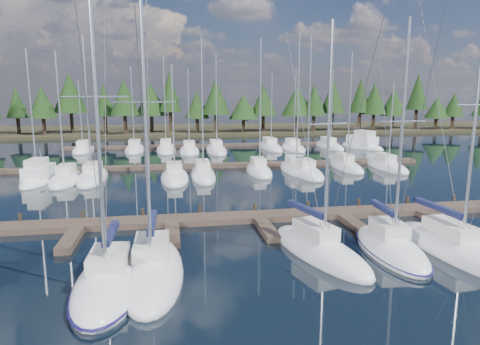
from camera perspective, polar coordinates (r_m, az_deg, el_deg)
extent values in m
plane|color=black|center=(41.86, -0.95, -1.56)|extent=(260.00, 260.00, 0.00)
cube|color=#312D1B|center=(101.03, -5.96, 5.69)|extent=(220.00, 30.00, 0.60)
cube|color=#49382D|center=(30.35, 2.39, -5.89)|extent=(44.00, 2.00, 0.40)
cube|color=#49382D|center=(27.57, -21.72, -8.37)|extent=(0.90, 4.00, 0.40)
cube|color=#49382D|center=(26.90, -9.02, -8.20)|extent=(0.90, 4.00, 0.40)
cube|color=#49382D|center=(27.55, 3.66, -7.63)|extent=(0.90, 4.00, 0.40)
cube|color=#49382D|center=(29.44, 15.20, -6.79)|extent=(0.90, 4.00, 0.40)
cube|color=#49382D|center=(32.35, 24.97, -5.85)|extent=(0.90, 4.00, 0.40)
cylinder|color=#2C2318|center=(32.25, -27.24, -5.63)|extent=(0.26, 0.26, 0.90)
cylinder|color=#2C2318|center=(31.24, -20.22, -5.60)|extent=(0.26, 0.26, 0.90)
cylinder|color=#2C2318|center=(30.72, -12.85, -5.47)|extent=(0.26, 0.26, 0.90)
cylinder|color=#2C2318|center=(30.71, -5.35, -5.24)|extent=(0.26, 0.26, 0.90)
cylinder|color=#2C2318|center=(31.22, 2.02, -4.94)|extent=(0.26, 0.26, 0.90)
cylinder|color=#2C2318|center=(32.23, 9.03, -4.57)|extent=(0.26, 0.26, 0.90)
cylinder|color=#2C2318|center=(33.68, 15.52, -4.17)|extent=(0.26, 0.26, 0.90)
cylinder|color=#2C2318|center=(35.53, 21.40, -3.76)|extent=(0.26, 0.26, 0.90)
cylinder|color=#2C2318|center=(37.71, 26.65, -3.36)|extent=(0.26, 0.26, 0.90)
cube|color=#49382D|center=(51.56, -2.58, 0.96)|extent=(50.00, 1.80, 0.40)
cube|color=#49382D|center=(71.26, -4.49, 3.61)|extent=(46.00, 1.80, 0.40)
ellipsoid|color=white|center=(20.96, -17.08, -14.28)|extent=(3.20, 7.76, 1.90)
cube|color=beige|center=(20.84, -17.09, -10.84)|extent=(1.72, 2.50, 0.70)
cylinder|color=silver|center=(18.73, -18.56, 7.43)|extent=(0.16, 0.16, 13.89)
cylinder|color=silver|center=(21.45, -16.81, -8.09)|extent=(0.21, 3.38, 0.12)
cube|color=#171B3F|center=(21.40, -16.83, -7.70)|extent=(0.44, 3.24, 0.30)
cylinder|color=silver|center=(18.71, -18.68, 9.55)|extent=(2.70, 0.14, 0.07)
cylinder|color=#3F3F44|center=(17.12, -19.53, 6.63)|extent=(0.12, 3.33, 14.20)
cylinder|color=#3F3F44|center=(20.74, -17.51, 7.33)|extent=(0.14, 4.10, 14.20)
ellipsoid|color=#120D43|center=(20.93, -17.09, -14.11)|extent=(3.33, 8.07, 0.18)
ellipsoid|color=white|center=(21.85, -11.63, -12.96)|extent=(3.13, 9.03, 1.90)
cube|color=beige|center=(21.83, -11.69, -9.60)|extent=(1.70, 2.90, 0.70)
cylinder|color=silver|center=(19.65, -12.52, 7.20)|extent=(0.16, 0.16, 13.45)
cylinder|color=silver|center=(22.61, -11.62, -6.88)|extent=(0.17, 3.96, 0.12)
cube|color=#171B3F|center=(22.57, -11.64, -6.51)|extent=(0.40, 3.78, 0.30)
cylinder|color=silver|center=(19.63, -12.59, 9.16)|extent=(2.72, 0.10, 0.07)
cylinder|color=#3F3F44|center=(17.74, -12.90, 6.36)|extent=(0.08, 3.89, 13.76)
cylinder|color=#3F3F44|center=(22.03, -12.10, 7.16)|extent=(0.09, 4.79, 13.76)
ellipsoid|color=white|center=(24.33, 10.54, -10.43)|extent=(4.64, 8.84, 1.90)
cube|color=beige|center=(24.25, 10.05, -7.47)|extent=(2.04, 2.98, 0.70)
cylinder|color=silver|center=(22.50, 11.71, 4.93)|extent=(0.20, 0.20, 11.34)
cylinder|color=silver|center=(24.84, 8.78, -5.19)|extent=(1.10, 3.63, 0.12)
cube|color=#171B3F|center=(24.80, 8.79, -4.86)|extent=(1.27, 3.53, 0.30)
cylinder|color=silver|center=(22.45, 11.77, 6.37)|extent=(2.19, 0.66, 0.07)
cylinder|color=#3F3F44|center=(21.08, 14.63, 4.03)|extent=(0.99, 3.55, 11.65)
cylinder|color=#3F3F44|center=(24.35, 8.57, 5.09)|extent=(1.22, 4.37, 11.65)
ellipsoid|color=white|center=(25.68, 19.44, -9.73)|extent=(3.17, 7.45, 1.90)
cube|color=beige|center=(25.61, 19.26, -6.94)|extent=(1.63, 2.42, 0.70)
cylinder|color=silver|center=(23.94, 20.78, 5.02)|extent=(0.17, 0.17, 11.52)
cylinder|color=silver|center=(26.17, 18.56, -4.82)|extent=(0.33, 3.21, 0.12)
cube|color=#171B3F|center=(26.13, 18.58, -4.50)|extent=(0.55, 3.08, 0.30)
cylinder|color=silver|center=(23.90, 20.87, 6.39)|extent=(2.43, 0.23, 0.07)
cylinder|color=#3F3F44|center=(22.57, 22.50, 4.22)|extent=(0.23, 3.16, 11.83)
cylinder|color=#3F3F44|center=(25.69, 18.86, 5.13)|extent=(0.28, 3.89, 11.83)
ellipsoid|color=#120D43|center=(25.65, 19.45, -9.58)|extent=(3.30, 7.75, 0.18)
ellipsoid|color=white|center=(26.81, 26.74, -9.41)|extent=(3.41, 9.92, 1.90)
cube|color=beige|center=(26.80, 26.28, -6.68)|extent=(1.70, 3.22, 0.70)
cylinder|color=silver|center=(25.05, 28.87, 6.42)|extent=(0.17, 0.17, 13.10)
cylinder|color=silver|center=(27.47, 24.84, -4.54)|extent=(0.47, 4.28, 0.12)
cube|color=#171B3F|center=(27.43, 24.87, -4.24)|extent=(0.68, 4.11, 0.30)
cylinder|color=silver|center=(25.03, 29.00, 7.91)|extent=(2.37, 0.26, 0.07)
cylinder|color=#3F3F44|center=(27.01, 25.13, 6.62)|extent=(0.45, 5.18, 13.41)
ellipsoid|color=white|center=(49.95, -25.31, -0.42)|extent=(2.60, 8.75, 1.90)
cube|color=beige|center=(50.17, -25.28, 1.02)|extent=(1.43, 2.80, 0.70)
cylinder|color=silver|center=(48.81, -26.09, 7.49)|extent=(0.16, 0.16, 12.15)
ellipsoid|color=white|center=(46.15, -22.19, -1.02)|extent=(2.77, 8.16, 1.90)
cube|color=beige|center=(46.33, -22.19, 0.53)|extent=(1.52, 2.61, 0.70)
cylinder|color=silver|center=(44.98, -22.90, 7.26)|extent=(0.16, 0.16, 11.69)
ellipsoid|color=white|center=(46.42, -19.05, -0.75)|extent=(2.76, 9.50, 1.90)
cube|color=beige|center=(46.67, -19.04, 0.81)|extent=(1.52, 3.04, 0.70)
cylinder|color=silver|center=(45.15, -19.72, 8.44)|extent=(0.16, 0.16, 13.19)
ellipsoid|color=white|center=(44.44, -8.70, -0.77)|extent=(2.82, 8.63, 1.90)
cube|color=beige|center=(44.65, -8.75, 0.85)|extent=(1.55, 2.76, 0.70)
cylinder|color=silver|center=(43.23, -8.92, 7.10)|extent=(0.16, 0.16, 10.54)
ellipsoid|color=white|center=(45.47, -4.95, -0.43)|extent=(2.52, 9.50, 1.90)
cube|color=beige|center=(45.73, -5.02, 1.16)|extent=(1.38, 3.04, 0.70)
cylinder|color=silver|center=(44.18, -5.06, 9.10)|extent=(0.16, 0.16, 13.38)
ellipsoid|color=white|center=(47.51, 2.55, 0.07)|extent=(2.46, 7.58, 1.90)
cube|color=beige|center=(47.68, 2.47, 1.57)|extent=(1.35, 2.43, 0.70)
cylinder|color=silver|center=(46.36, 2.73, 9.20)|extent=(0.16, 0.16, 13.39)
ellipsoid|color=white|center=(48.86, 7.37, 0.29)|extent=(2.69, 8.42, 1.90)
cube|color=beige|center=(49.06, 7.27, 1.75)|extent=(1.48, 2.69, 0.70)
cylinder|color=silver|center=(47.69, 7.75, 9.64)|extent=(0.16, 0.16, 14.21)
ellipsoid|color=white|center=(47.05, 8.81, -0.14)|extent=(2.81, 8.45, 1.90)
cube|color=beige|center=(47.24, 8.69, 1.38)|extent=(1.55, 2.71, 0.70)
cylinder|color=silver|center=(45.86, 9.25, 9.14)|extent=(0.16, 0.16, 13.52)
ellipsoid|color=white|center=(51.86, 13.88, 0.66)|extent=(2.43, 8.60, 1.90)
cube|color=beige|center=(52.06, 13.76, 2.04)|extent=(1.34, 2.75, 0.70)
cylinder|color=silver|center=(50.76, 14.43, 8.40)|extent=(0.16, 0.16, 12.33)
ellipsoid|color=white|center=(53.31, 18.95, 0.66)|extent=(2.60, 8.87, 1.90)
cube|color=beige|center=(53.52, 18.80, 2.01)|extent=(1.43, 2.84, 0.70)
cylinder|color=silver|center=(52.33, 19.53, 6.33)|extent=(0.16, 0.16, 8.94)
ellipsoid|color=white|center=(69.12, -20.16, 2.74)|extent=(2.89, 8.21, 1.90)
cube|color=beige|center=(69.38, -20.16, 3.76)|extent=(1.59, 2.63, 0.70)
cylinder|color=silver|center=(68.24, -20.53, 7.40)|extent=(0.16, 0.16, 9.61)
ellipsoid|color=white|center=(67.64, -13.86, 2.92)|extent=(2.92, 9.59, 1.90)
cube|color=beige|center=(67.97, -13.87, 3.97)|extent=(1.61, 3.07, 0.70)
cylinder|color=silver|center=(66.64, -14.14, 8.58)|extent=(0.16, 0.16, 11.69)
ellipsoid|color=white|center=(67.01, -9.82, 3.00)|extent=(2.89, 11.34, 1.90)
cube|color=beige|center=(67.43, -9.85, 4.07)|extent=(1.59, 3.63, 0.70)
cylinder|color=silver|center=(65.89, -10.03, 9.43)|extent=(0.16, 0.16, 13.34)
ellipsoid|color=white|center=(64.55, -6.77, 2.80)|extent=(2.88, 9.26, 1.90)
cube|color=beige|center=(64.86, -6.81, 3.90)|extent=(1.58, 2.96, 0.70)
cylinder|color=silver|center=(63.54, -6.88, 8.59)|extent=(0.16, 0.16, 11.37)
ellipsoid|color=white|center=(65.34, -3.16, 2.95)|extent=(2.90, 11.24, 1.90)
cube|color=beige|center=(65.75, -3.23, 4.05)|extent=(1.59, 3.60, 0.70)
cylinder|color=silver|center=(64.21, -3.18, 9.64)|extent=(0.16, 0.16, 13.55)
ellipsoid|color=white|center=(68.94, 4.06, 3.34)|extent=(2.99, 10.94, 1.90)
cube|color=beige|center=(69.33, 3.97, 4.38)|extent=(1.64, 3.50, 0.70)
cylinder|color=silver|center=(67.91, 4.24, 8.48)|extent=(0.16, 0.16, 10.71)
ellipsoid|color=white|center=(67.84, 7.11, 3.17)|extent=(2.99, 8.74, 1.90)
cube|color=beige|center=(68.12, 7.03, 4.21)|extent=(1.64, 2.80, 0.70)
cylinder|color=silver|center=(66.90, 7.35, 8.77)|extent=(0.16, 0.16, 11.59)
ellipsoid|color=white|center=(71.12, 11.80, 3.36)|extent=(2.75, 10.34, 1.90)
cube|color=beige|center=(71.47, 11.69, 4.37)|extent=(1.51, 3.31, 0.70)
cylinder|color=silver|center=(70.15, 12.16, 8.61)|extent=(0.16, 0.16, 11.37)
ellipsoid|color=white|center=(47.35, -25.15, -1.03)|extent=(3.17, 8.09, 1.58)
cube|color=white|center=(47.17, -25.25, 0.22)|extent=(2.27, 4.48, 1.06)
cube|color=beige|center=(46.67, -25.49, 1.19)|extent=(1.64, 2.87, 0.79)
cylinder|color=silver|center=(47.70, -25.07, 2.05)|extent=(0.09, 0.09, 1.41)
ellipsoid|color=white|center=(72.32, 15.92, 3.26)|extent=(5.52, 9.87, 1.87)
cube|color=white|center=(72.18, 15.97, 4.24)|extent=(3.64, 5.59, 1.25)
cube|color=beige|center=(71.73, 16.25, 5.03)|extent=(2.53, 3.62, 0.94)
cylinder|color=silver|center=(72.74, 15.55, 5.63)|extent=(0.10, 0.10, 1.67)
cylinder|color=black|center=(98.95, -27.43, 5.58)|extent=(0.70, 0.70, 3.23)
cone|color=black|center=(98.74, -27.67, 8.32)|extent=(4.13, 4.13, 6.28)
ellipsoid|color=black|center=(98.63, -27.32, 7.51)|extent=(2.48, 2.48, 2.48)
cylinder|color=black|center=(94.23, -24.67, 5.62)|extent=(0.70, 0.70, 3.28)
cone|color=black|center=(94.02, -24.89, 8.55)|extent=(5.39, 5.39, 6.38)
ellipsoid|color=black|center=(93.93, -24.53, 7.69)|extent=(3.24, 3.24, 3.24)
cylinder|color=black|center=(96.15, -21.51, 6.19)|extent=(0.70, 0.70, 4.17)
cone|color=black|center=(95.95, -21.76, 9.84)|extent=(6.82, 6.82, 8.10)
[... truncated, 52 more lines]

